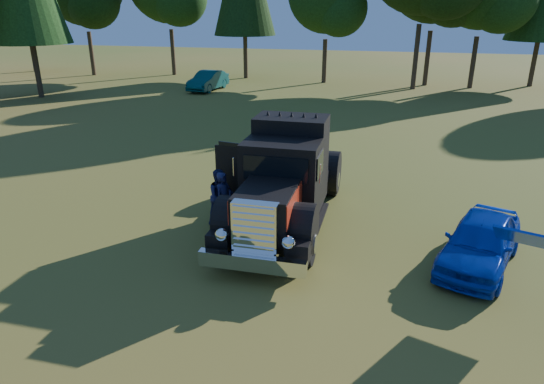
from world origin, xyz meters
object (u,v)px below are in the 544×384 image
(spectator_near, at_px, (224,201))
(spectator_far, at_px, (221,197))
(hotrod_coupe, at_px, (481,241))
(diamond_t_truck, at_px, (284,183))
(distant_teal_car, at_px, (208,81))

(spectator_near, xyz_separation_m, spectator_far, (-0.20, 0.27, -0.01))
(hotrod_coupe, relative_size, spectator_near, 2.55)
(diamond_t_truck, bearing_deg, spectator_far, -168.92)
(diamond_t_truck, distance_m, hotrod_coupe, 5.29)
(diamond_t_truck, xyz_separation_m, spectator_near, (-1.60, -0.62, -0.45))
(hotrod_coupe, height_order, distant_teal_car, hotrod_coupe)
(diamond_t_truck, height_order, hotrod_coupe, diamond_t_truck)
(diamond_t_truck, bearing_deg, distant_teal_car, 116.11)
(spectator_near, height_order, distant_teal_car, spectator_near)
(diamond_t_truck, height_order, distant_teal_car, diamond_t_truck)
(distant_teal_car, bearing_deg, spectator_far, -62.12)
(diamond_t_truck, bearing_deg, hotrod_coupe, -12.58)
(diamond_t_truck, bearing_deg, spectator_near, -158.86)
(hotrod_coupe, height_order, spectator_near, hotrod_coupe)
(spectator_near, xyz_separation_m, distant_teal_car, (-9.12, 22.48, -0.13))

